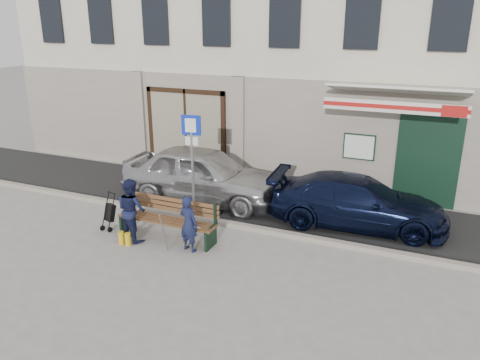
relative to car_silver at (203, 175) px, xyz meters
The scene contains 11 objects.
ground 3.26m from the car_silver, 61.50° to the right, with size 80.00×80.00×0.00m, color #9E9991.
asphalt_lane 1.72m from the car_silver, 11.77° to the left, with size 60.00×3.20×0.01m, color #282828.
curb 2.11m from the car_silver, 40.35° to the right, with size 60.00×0.18×0.12m, color #9E9384.
building 7.22m from the car_silver, 75.00° to the left, with size 20.00×8.27×10.00m.
car_silver is the anchor object (origin of this frame).
car_navy 4.20m from the car_silver, ahead, with size 1.72×4.24×1.23m, color black.
parking_sign 1.53m from the car_silver, 74.31° to the right, with size 0.49×0.12×2.64m.
bench 2.49m from the car_silver, 82.76° to the right, with size 2.40×1.17×0.98m.
man 2.99m from the car_silver, 68.21° to the right, with size 0.46×0.30×1.26m, color #151A3B.
woman 2.82m from the car_silver, 96.98° to the right, with size 0.71×0.55×1.46m, color #141938.
stroller 2.84m from the car_silver, 115.11° to the right, with size 0.32×0.41×0.90m.
Camera 1 is at (4.29, -7.99, 4.76)m, focal length 35.00 mm.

